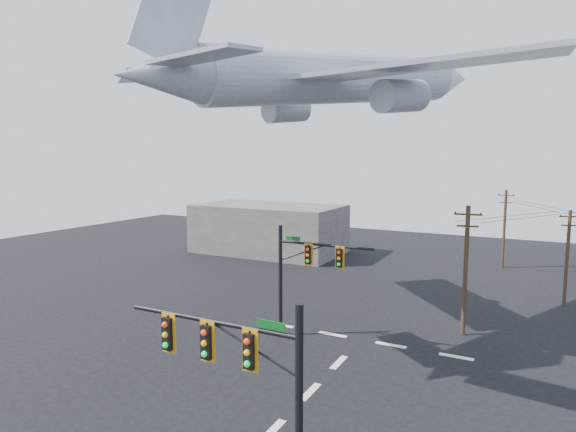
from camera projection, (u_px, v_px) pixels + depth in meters
The scene contains 10 objects.
ground at pixel (272, 431), 21.07m from camera, with size 120.00×120.00×0.00m, color black.
lane_markings at pixel (321, 381), 25.77m from camera, with size 14.00×21.20×0.01m.
signal_mast_near at pixel (252, 394), 15.74m from camera, with size 7.13×0.82×7.48m.
signal_mast_far at pixel (299, 280), 31.36m from camera, with size 6.76×0.83×7.50m.
utility_pole_a at pixel (466, 268), 31.98m from camera, with size 1.76×0.31×8.79m.
utility_pole_b at pixel (567, 256), 38.40m from camera, with size 1.52×0.62×7.79m.
utility_pole_c at pixel (504, 227), 51.84m from camera, with size 1.67×0.70×8.46m.
power_lines at pixel (529, 210), 40.01m from camera, with size 7.90×23.06×0.19m.
airliner at pixel (340, 79), 31.97m from camera, with size 27.02×29.54×8.02m.
building_left at pixel (269, 229), 60.68m from camera, with size 18.00×10.00×6.00m, color slate.
Camera 1 is at (9.69, -17.25, 11.93)m, focal length 30.00 mm.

